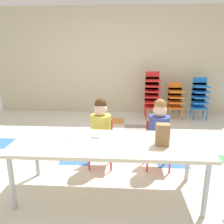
{
  "coord_description": "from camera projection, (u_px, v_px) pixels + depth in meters",
  "views": [
    {
      "loc": [
        0.24,
        -2.92,
        1.5
      ],
      "look_at": [
        0.09,
        -0.54,
        0.84
      ],
      "focal_mm": 36.17,
      "sensor_mm": 36.0,
      "label": 1
    }
  ],
  "objects": [
    {
      "name": "kid_chair_red_stack",
      "position": [
        152.0,
        93.0,
        5.06
      ],
      "size": [
        0.32,
        0.3,
        1.04
      ],
      "color": "red",
      "rests_on": "ground_plane"
    },
    {
      "name": "paper_plate_center_table",
      "position": [
        75.0,
        138.0,
        2.4
      ],
      "size": [
        0.18,
        0.18,
        0.01
      ],
      "primitive_type": "cylinder",
      "color": "white",
      "rests_on": "craft_table"
    },
    {
      "name": "craft_table",
      "position": [
        109.0,
        146.0,
        2.31
      ],
      "size": [
        1.97,
        0.73,
        0.59
      ],
      "color": "beige",
      "rests_on": "ground_plane"
    },
    {
      "name": "paper_plate_near_edge",
      "position": [
        96.0,
        138.0,
        2.41
      ],
      "size": [
        0.18,
        0.18,
        0.01
      ],
      "primitive_type": "cylinder",
      "color": "white",
      "rests_on": "craft_table"
    },
    {
      "name": "donut_powdered_on_plate",
      "position": [
        96.0,
        136.0,
        2.4
      ],
      "size": [
        0.11,
        0.11,
        0.03
      ],
      "primitive_type": "torus",
      "color": "white",
      "rests_on": "craft_table"
    },
    {
      "name": "kid_chair_blue_stack",
      "position": [
        200.0,
        96.0,
        5.02
      ],
      "size": [
        0.32,
        0.3,
        0.92
      ],
      "color": "blue",
      "rests_on": "ground_plane"
    },
    {
      "name": "back_wall",
      "position": [
        116.0,
        61.0,
        5.4
      ],
      "size": [
        5.9,
        0.1,
        2.48
      ],
      "primitive_type": "cube",
      "color": "beige",
      "rests_on": "ground_plane"
    },
    {
      "name": "paper_bag_brown",
      "position": [
        162.0,
        135.0,
        2.2
      ],
      "size": [
        0.13,
        0.09,
        0.22
      ],
      "primitive_type": "cube",
      "color": "#9E754C",
      "rests_on": "craft_table"
    },
    {
      "name": "kid_chair_orange_stack",
      "position": [
        175.0,
        98.0,
        5.06
      ],
      "size": [
        0.32,
        0.3,
        0.8
      ],
      "color": "orange",
      "rests_on": "ground_plane"
    },
    {
      "name": "seated_child_middle_seat",
      "position": [
        159.0,
        128.0,
        2.85
      ],
      "size": [
        0.32,
        0.32,
        0.92
      ],
      "color": "red",
      "rests_on": "ground_plane"
    },
    {
      "name": "seated_child_near_camera",
      "position": [
        101.0,
        126.0,
        2.89
      ],
      "size": [
        0.34,
        0.34,
        0.92
      ],
      "color": "red",
      "rests_on": "ground_plane"
    },
    {
      "name": "ground_plane",
      "position": [
        108.0,
        159.0,
        3.22
      ],
      "size": [
        5.9,
        5.21,
        0.02
      ],
      "color": "silver"
    }
  ]
}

